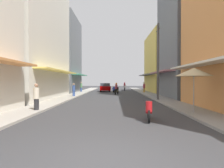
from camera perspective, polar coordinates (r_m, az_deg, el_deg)
ground_plane at (r=23.78m, az=0.17°, el=-3.52°), size 101.86×101.86×0.00m
sidewalk_left at (r=24.31m, az=-11.36°, el=-3.30°), size 1.84×54.30×0.12m
sidewalk_right at (r=24.21m, az=11.74°, el=-3.31°), size 1.84×54.30×0.12m
building_left_mid at (r=22.72m, az=-23.21°, el=12.64°), size 7.05×12.65×12.97m
building_left_far at (r=33.60m, az=-14.95°, el=7.88°), size 7.05×9.11×11.89m
building_right_mid at (r=24.61m, az=21.98°, el=16.85°), size 7.05×8.38×17.25m
building_right_far at (r=33.58m, az=15.52°, el=5.64°), size 7.05×10.66×9.27m
motorbike_black at (r=27.70m, az=1.31°, el=-1.44°), size 0.69×1.76×1.58m
motorbike_white at (r=37.96m, az=3.59°, el=-0.82°), size 0.55×1.81×1.58m
motorbike_red at (r=9.44m, az=10.34°, el=-7.12°), size 0.56×1.80×0.96m
motorbike_blue at (r=30.89m, az=0.49°, el=-1.58°), size 0.55×1.81×0.96m
parked_car at (r=34.87m, az=-2.03°, el=-0.91°), size 2.14×4.25×1.45m
pedestrian_far at (r=32.62m, az=-8.72°, el=-0.87°), size 0.34×0.34×1.67m
pedestrian_midway at (r=12.57m, az=-20.60°, el=-3.65°), size 0.34×0.34×1.67m
pedestrian_crossing at (r=30.77m, az=9.08°, el=-0.76°), size 0.44×0.44×1.69m
pedestrian_foreground at (r=22.93m, az=-10.77°, el=-1.75°), size 0.34×0.34×1.56m
vendor_umbrella at (r=11.80m, az=22.15°, el=3.16°), size 1.99×1.99×2.53m
utility_pole at (r=18.86m, az=12.88°, el=6.27°), size 0.20×1.20×7.04m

